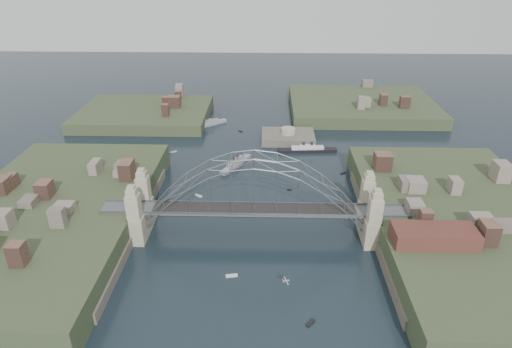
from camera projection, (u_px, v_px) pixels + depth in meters
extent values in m
plane|color=black|center=(254.00, 234.00, 125.23)|extent=(500.00, 500.00, 0.00)
cube|color=#4F5052|center=(254.00, 210.00, 121.63)|extent=(84.00, 6.00, 0.70)
cube|color=#555B61|center=(254.00, 214.00, 118.70)|extent=(84.00, 0.25, 0.50)
cube|color=#555B61|center=(254.00, 203.00, 124.06)|extent=(84.00, 0.25, 0.50)
cube|color=black|center=(254.00, 208.00, 121.38)|extent=(55.20, 5.20, 0.35)
cube|color=#9D9678|center=(135.00, 215.00, 117.58)|extent=(3.40, 3.40, 17.70)
cube|color=#9D9678|center=(144.00, 197.00, 126.51)|extent=(3.40, 3.40, 17.70)
cube|color=#9D9678|center=(374.00, 219.00, 115.98)|extent=(3.40, 3.40, 17.70)
cube|color=#9D9678|center=(366.00, 200.00, 124.91)|extent=(3.40, 3.40, 17.70)
cube|color=#9D9678|center=(142.00, 221.00, 124.23)|extent=(4.08, 13.80, 8.00)
cube|color=#9D9678|center=(368.00, 224.00, 122.63)|extent=(4.08, 13.80, 8.00)
cube|color=#344126|center=(50.00, 225.00, 125.80)|extent=(50.00, 90.00, 12.00)
cube|color=#554F44|center=(129.00, 229.00, 125.68)|extent=(6.00, 70.00, 4.00)
cube|color=#344126|center=(463.00, 232.00, 122.85)|extent=(50.00, 90.00, 12.00)
cube|color=#554F44|center=(381.00, 233.00, 123.87)|extent=(6.00, 70.00, 4.00)
cube|color=#344126|center=(145.00, 118.00, 211.22)|extent=(60.00, 45.00, 9.00)
cube|color=#344126|center=(361.00, 109.00, 221.83)|extent=(70.00, 55.00, 9.50)
cube|color=#554F44|center=(288.00, 141.00, 187.65)|extent=(22.00, 16.00, 7.00)
cylinder|color=#9D9678|center=(288.00, 131.00, 185.53)|extent=(6.00, 6.00, 2.40)
cube|color=#592D26|center=(434.00, 236.00, 107.11)|extent=(20.00, 8.00, 4.00)
cube|color=#4F5052|center=(425.00, 306.00, 98.92)|extent=(4.00, 22.00, 1.40)
cube|color=#93989C|center=(236.00, 165.00, 165.03)|extent=(10.57, 17.36, 1.63)
cube|color=#93989C|center=(236.00, 162.00, 164.48)|extent=(6.25, 9.77, 1.22)
cube|color=#93989C|center=(236.00, 159.00, 164.07)|extent=(3.29, 4.68, 0.81)
cylinder|color=black|center=(234.00, 159.00, 162.75)|extent=(0.88, 0.88, 1.63)
cylinder|color=black|center=(237.00, 156.00, 164.75)|extent=(0.88, 0.88, 1.63)
cylinder|color=#555B61|center=(228.00, 164.00, 159.56)|extent=(0.16, 0.16, 4.06)
cylinder|color=#555B61|center=(243.00, 153.00, 168.13)|extent=(0.16, 0.16, 4.06)
cube|color=#93989C|center=(210.00, 125.00, 203.17)|extent=(14.64, 12.42, 1.69)
cube|color=#93989C|center=(210.00, 122.00, 202.60)|extent=(8.34, 7.19, 1.27)
cube|color=#93989C|center=(210.00, 120.00, 202.18)|extent=(4.10, 3.65, 0.85)
cylinder|color=black|center=(207.00, 119.00, 201.20)|extent=(0.84, 0.84, 1.69)
cylinder|color=black|center=(212.00, 118.00, 202.48)|extent=(0.84, 0.84, 1.69)
cylinder|color=#555B61|center=(200.00, 121.00, 199.20)|extent=(0.17, 0.17, 4.23)
cylinder|color=#555B61|center=(219.00, 117.00, 204.68)|extent=(0.17, 0.17, 4.23)
cube|color=black|center=(307.00, 151.00, 176.40)|extent=(23.38, 4.75, 1.69)
cube|color=silver|center=(307.00, 148.00, 175.83)|extent=(12.90, 3.24, 1.27)
cube|color=silver|center=(308.00, 146.00, 175.40)|extent=(5.91, 2.13, 0.84)
cylinder|color=black|center=(304.00, 144.00, 175.01)|extent=(1.14, 1.14, 1.69)
cylinder|color=black|center=(312.00, 144.00, 175.13)|extent=(1.14, 1.14, 1.69)
cylinder|color=#555B61|center=(290.00, 145.00, 174.92)|extent=(0.17, 0.17, 4.22)
cylinder|color=#555B61|center=(325.00, 144.00, 175.42)|extent=(0.17, 0.17, 4.22)
cube|color=#B5B7BD|center=(286.00, 281.00, 100.57)|extent=(1.49, 0.69, 0.26)
cube|color=#B5B7BD|center=(286.00, 281.00, 100.55)|extent=(1.10, 2.90, 0.06)
cube|color=#B5B7BD|center=(283.00, 281.00, 100.33)|extent=(0.41, 0.93, 0.32)
cube|color=silver|center=(199.00, 196.00, 144.54)|extent=(2.65, 2.15, 0.45)
cube|color=silver|center=(289.00, 190.00, 148.40)|extent=(1.57, 0.54, 0.45)
cube|color=silver|center=(232.00, 276.00, 109.01)|extent=(3.03, 1.48, 0.45)
cube|color=silver|center=(343.00, 173.00, 159.41)|extent=(2.10, 2.21, 0.45)
cube|color=silver|center=(173.00, 152.00, 176.02)|extent=(3.09, 2.52, 0.45)
cube|color=silver|center=(254.00, 160.00, 169.49)|extent=(1.29, 1.49, 0.45)
cube|color=silver|center=(310.00, 323.00, 95.13)|extent=(2.19, 2.37, 0.45)
cube|color=silver|center=(241.00, 131.00, 196.44)|extent=(1.96, 1.96, 0.45)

